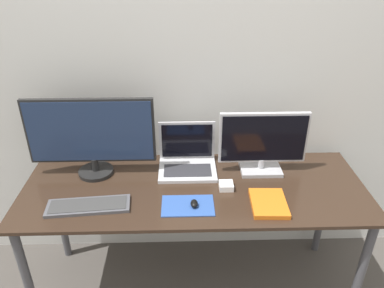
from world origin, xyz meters
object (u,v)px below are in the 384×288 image
(monitor_left, at_px, (91,135))
(laptop, at_px, (187,158))
(mouse, at_px, (194,204))
(power_brick, at_px, (226,186))
(monitor_right, at_px, (263,143))
(book, at_px, (269,203))
(keyboard, at_px, (88,206))

(monitor_left, bearing_deg, laptop, 5.30)
(mouse, height_order, power_brick, mouse)
(monitor_left, relative_size, laptop, 2.12)
(laptop, xyz_separation_m, power_brick, (0.19, -0.21, -0.04))
(monitor_left, xyz_separation_m, monitor_right, (0.89, -0.00, -0.06))
(book, distance_m, power_brick, 0.23)
(power_brick, bearing_deg, monitor_left, 166.55)
(monitor_left, bearing_deg, book, -19.30)
(laptop, xyz_separation_m, mouse, (0.03, -0.35, -0.04))
(monitor_right, distance_m, keyboard, 0.93)
(book, bearing_deg, monitor_right, 86.61)
(monitor_left, height_order, book, monitor_left)
(laptop, bearing_deg, keyboard, -143.89)
(mouse, bearing_deg, monitor_right, 39.64)
(keyboard, distance_m, mouse, 0.50)
(laptop, relative_size, book, 1.40)
(monitor_left, relative_size, power_brick, 9.21)
(book, bearing_deg, keyboard, 179.51)
(laptop, relative_size, power_brick, 4.35)
(monitor_right, bearing_deg, power_brick, -141.39)
(laptop, xyz_separation_m, book, (0.38, -0.35, -0.05))
(monitor_left, bearing_deg, keyboard, -85.87)
(monitor_right, bearing_deg, monitor_left, 180.00)
(monitor_left, xyz_separation_m, power_brick, (0.69, -0.16, -0.21))
(keyboard, bearing_deg, mouse, -1.09)
(mouse, distance_m, power_brick, 0.22)
(monitor_left, height_order, keyboard, monitor_left)
(monitor_left, xyz_separation_m, laptop, (0.49, 0.05, -0.17))
(keyboard, bearing_deg, monitor_left, 94.13)
(mouse, height_order, book, mouse)
(mouse, bearing_deg, monitor_left, 149.33)
(keyboard, bearing_deg, monitor_right, 18.94)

